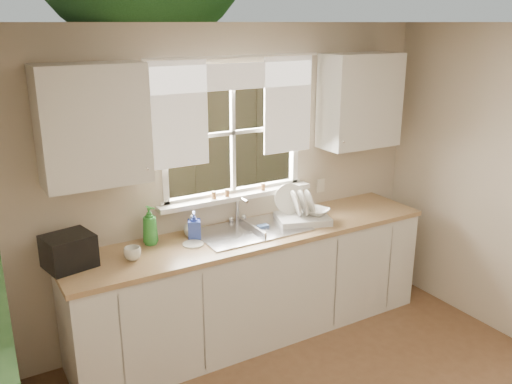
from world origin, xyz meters
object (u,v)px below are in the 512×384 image
dish_rack (302,214)px  cup (132,254)px  black_appliance (69,251)px  soap_bottle_a (150,225)px

dish_rack → cup: (-1.45, -0.02, -0.02)m
dish_rack → cup: size_ratio=4.20×
black_appliance → cup: bearing=-27.5°
dish_rack → black_appliance: bearing=177.3°
dish_rack → soap_bottle_a: size_ratio=1.70×
dish_rack → black_appliance: dish_rack is taller
dish_rack → soap_bottle_a: 1.26m
dish_rack → cup: bearing=-179.1°
soap_bottle_a → black_appliance: 0.62m
soap_bottle_a → black_appliance: bearing=164.6°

